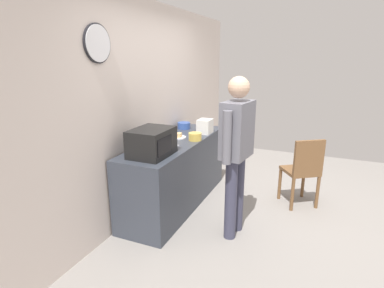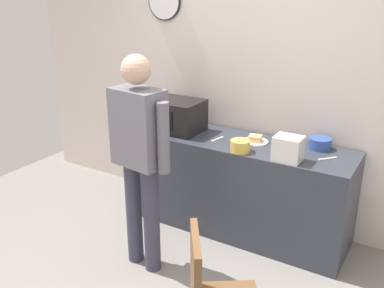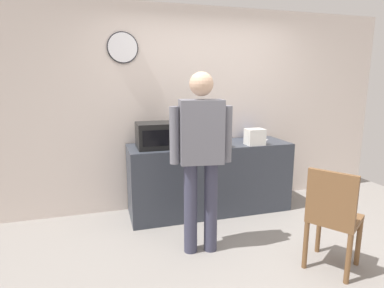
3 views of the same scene
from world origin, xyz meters
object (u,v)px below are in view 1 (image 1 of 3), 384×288
(microwave, at_px, (152,142))
(spoon_utensil, at_px, (173,145))
(salad_bowl, at_px, (184,126))
(wooden_chair, at_px, (303,169))
(sandwich_plate, at_px, (177,136))
(cereal_bowl, at_px, (195,137))
(fork_utensil, at_px, (199,128))
(person_standing, at_px, (237,146))
(toaster, at_px, (205,126))

(microwave, bearing_deg, spoon_utensil, -3.10)
(salad_bowl, height_order, spoon_utensil, salad_bowl)
(wooden_chair, bearing_deg, sandwich_plate, 105.81)
(sandwich_plate, relative_size, cereal_bowl, 1.39)
(spoon_utensil, bearing_deg, fork_utensil, 2.70)
(microwave, distance_m, salad_bowl, 1.35)
(fork_utensil, bearing_deg, sandwich_plate, 175.01)
(person_standing, bearing_deg, sandwich_plate, 60.39)
(fork_utensil, bearing_deg, cereal_bowl, -162.71)
(cereal_bowl, xyz_separation_m, person_standing, (-0.52, -0.69, 0.09))
(microwave, height_order, person_standing, person_standing)
(spoon_utensil, relative_size, wooden_chair, 0.18)
(wooden_chair, bearing_deg, person_standing, 147.31)
(salad_bowl, relative_size, person_standing, 0.11)
(microwave, bearing_deg, toaster, -8.29)
(toaster, distance_m, spoon_utensil, 0.73)
(sandwich_plate, relative_size, toaster, 1.07)
(wooden_chair, bearing_deg, salad_bowl, 87.32)
(fork_utensil, bearing_deg, salad_bowl, 121.30)
(salad_bowl, relative_size, toaster, 0.86)
(cereal_bowl, distance_m, person_standing, 0.87)
(sandwich_plate, bearing_deg, spoon_utensil, -162.20)
(microwave, height_order, cereal_bowl, microwave)
(person_standing, height_order, wooden_chair, person_standing)
(microwave, distance_m, fork_utensil, 1.46)
(toaster, relative_size, person_standing, 0.13)
(sandwich_plate, xyz_separation_m, spoon_utensil, (-0.32, -0.10, -0.02))
(fork_utensil, bearing_deg, toaster, -144.71)
(fork_utensil, bearing_deg, spoon_utensil, -177.30)
(microwave, xyz_separation_m, toaster, (1.18, -0.17, -0.05))
(cereal_bowl, height_order, wooden_chair, cereal_bowl)
(fork_utensil, xyz_separation_m, person_standing, (-1.20, -0.90, 0.14))
(spoon_utensil, bearing_deg, wooden_chair, -62.59)
(fork_utensil, bearing_deg, wooden_chair, -97.56)
(fork_utensil, distance_m, wooden_chair, 1.60)
(sandwich_plate, height_order, person_standing, person_standing)
(cereal_bowl, bearing_deg, spoon_utensil, 151.37)
(salad_bowl, distance_m, spoon_utensil, 0.89)
(fork_utensil, relative_size, spoon_utensil, 1.00)
(toaster, xyz_separation_m, fork_utensil, (0.27, 0.19, -0.10))
(microwave, height_order, salad_bowl, microwave)
(cereal_bowl, bearing_deg, sandwich_plate, 85.58)
(toaster, bearing_deg, cereal_bowl, -177.36)
(microwave, relative_size, sandwich_plate, 2.13)
(cereal_bowl, bearing_deg, toaster, 2.64)
(toaster, xyz_separation_m, person_standing, (-0.93, -0.71, 0.04))
(sandwich_plate, bearing_deg, microwave, -174.35)
(toaster, bearing_deg, salad_bowl, 69.38)
(salad_bowl, relative_size, spoon_utensil, 1.12)
(cereal_bowl, relative_size, toaster, 0.76)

